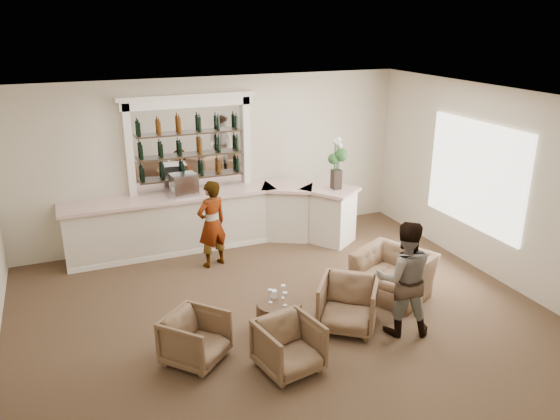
# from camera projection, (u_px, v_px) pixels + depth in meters

# --- Properties ---
(ground) EXTENTS (8.00, 8.00, 0.00)m
(ground) POSITION_uv_depth(u_px,v_px,m) (281.00, 316.00, 8.45)
(ground) COLOR brown
(ground) RESTS_ON ground
(room_shell) EXTENTS (8.04, 7.02, 3.32)m
(room_shell) POSITION_uv_depth(u_px,v_px,m) (273.00, 158.00, 8.34)
(room_shell) COLOR beige
(room_shell) RESTS_ON ground
(bar_counter) EXTENTS (5.72, 1.80, 1.14)m
(bar_counter) POSITION_uv_depth(u_px,v_px,m) (216.00, 220.00, 10.80)
(bar_counter) COLOR white
(bar_counter) RESTS_ON ground
(back_bar_alcove) EXTENTS (2.64, 0.25, 3.00)m
(back_bar_alcove) POSITION_uv_depth(u_px,v_px,m) (190.00, 145.00, 10.55)
(back_bar_alcove) COLOR white
(back_bar_alcove) RESTS_ON ground
(cocktail_table) EXTENTS (0.66, 0.66, 0.50)m
(cocktail_table) POSITION_uv_depth(u_px,v_px,m) (279.00, 317.00, 7.94)
(cocktail_table) COLOR #4A3720
(cocktail_table) RESTS_ON ground
(sommelier) EXTENTS (0.69, 0.56, 1.64)m
(sommelier) POSITION_uv_depth(u_px,v_px,m) (212.00, 224.00, 9.91)
(sommelier) COLOR gray
(sommelier) RESTS_ON ground
(guest) EXTENTS (1.02, 0.91, 1.73)m
(guest) POSITION_uv_depth(u_px,v_px,m) (404.00, 278.00, 7.76)
(guest) COLOR gray
(guest) RESTS_ON ground
(armchair_left) EXTENTS (1.05, 1.05, 0.69)m
(armchair_left) POSITION_uv_depth(u_px,v_px,m) (195.00, 338.00, 7.25)
(armchair_left) COLOR brown
(armchair_left) RESTS_ON ground
(armchair_center) EXTENTS (0.87, 0.89, 0.70)m
(armchair_center) POSITION_uv_depth(u_px,v_px,m) (289.00, 346.00, 7.07)
(armchair_center) COLOR brown
(armchair_center) RESTS_ON ground
(armchair_right) EXTENTS (1.16, 1.17, 0.77)m
(armchair_right) POSITION_uv_depth(u_px,v_px,m) (348.00, 304.00, 8.02)
(armchair_right) COLOR brown
(armchair_right) RESTS_ON ground
(armchair_far) EXTENTS (1.43, 1.49, 0.75)m
(armchair_far) POSITION_uv_depth(u_px,v_px,m) (393.00, 274.00, 8.96)
(armchair_far) COLOR brown
(armchair_far) RESTS_ON ground
(espresso_machine) EXTENTS (0.50, 0.44, 0.42)m
(espresso_machine) POSITION_uv_depth(u_px,v_px,m) (184.00, 185.00, 10.39)
(espresso_machine) COLOR #ABABB0
(espresso_machine) RESTS_ON bar_counter
(flower_vase) EXTENTS (0.27, 0.27, 1.04)m
(flower_vase) POSITION_uv_depth(u_px,v_px,m) (337.00, 160.00, 10.66)
(flower_vase) COLOR black
(flower_vase) RESTS_ON bar_counter
(wine_glass_bar_left) EXTENTS (0.07, 0.07, 0.21)m
(wine_glass_bar_left) POSITION_uv_depth(u_px,v_px,m) (195.00, 190.00, 10.44)
(wine_glass_bar_left) COLOR white
(wine_glass_bar_left) RESTS_ON bar_counter
(wine_glass_bar_right) EXTENTS (0.07, 0.07, 0.21)m
(wine_glass_bar_right) POSITION_uv_depth(u_px,v_px,m) (173.00, 193.00, 10.24)
(wine_glass_bar_right) COLOR white
(wine_glass_bar_right) RESTS_ON bar_counter
(wine_glass_tbl_a) EXTENTS (0.07, 0.07, 0.21)m
(wine_glass_tbl_a) POSITION_uv_depth(u_px,v_px,m) (270.00, 296.00, 7.80)
(wine_glass_tbl_a) COLOR white
(wine_glass_tbl_a) RESTS_ON cocktail_table
(wine_glass_tbl_b) EXTENTS (0.07, 0.07, 0.21)m
(wine_glass_tbl_b) POSITION_uv_depth(u_px,v_px,m) (283.00, 292.00, 7.92)
(wine_glass_tbl_b) COLOR white
(wine_glass_tbl_b) RESTS_ON cocktail_table
(wine_glass_tbl_c) EXTENTS (0.07, 0.07, 0.21)m
(wine_glass_tbl_c) POSITION_uv_depth(u_px,v_px,m) (285.00, 299.00, 7.72)
(wine_glass_tbl_c) COLOR white
(wine_glass_tbl_c) RESTS_ON cocktail_table
(napkin_holder) EXTENTS (0.08, 0.08, 0.12)m
(napkin_holder) POSITION_uv_depth(u_px,v_px,m) (274.00, 294.00, 7.95)
(napkin_holder) COLOR white
(napkin_holder) RESTS_ON cocktail_table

